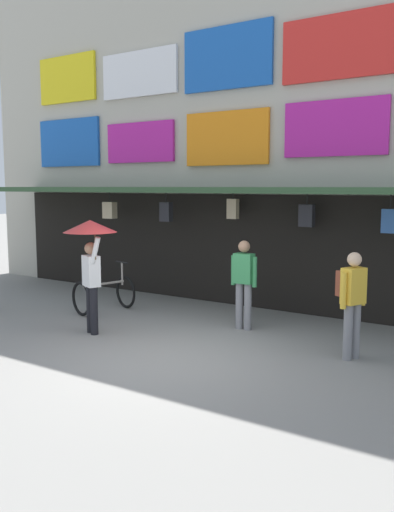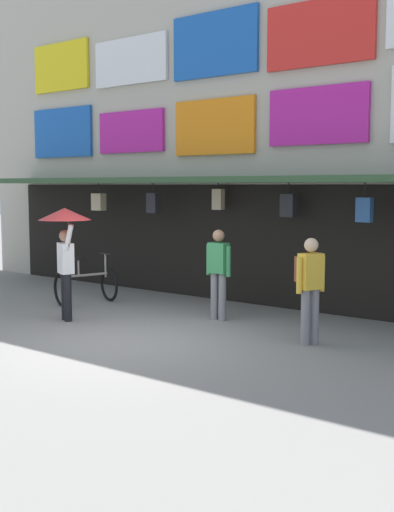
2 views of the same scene
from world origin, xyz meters
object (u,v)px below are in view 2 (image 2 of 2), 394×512
Objects in this scene: pedestrian_in_white at (218,269)px; pedestrian_with_umbrella at (65,232)px; bicycle_parked at (86,285)px; pedestrian_in_black at (310,282)px.

pedestrian_in_white is 2.89m from pedestrian_with_umbrella.
pedestrian_in_white is 0.81× the size of pedestrian_with_umbrella.
pedestrian_with_umbrella is at bearing -140.73° from pedestrian_in_white.
bicycle_parked is 0.63× the size of pedestrian_with_umbrella.
pedestrian_with_umbrella is 4.59m from pedestrian_in_black.
pedestrian_in_white is 1.00× the size of pedestrian_in_black.
pedestrian_in_white is at bearing 39.27° from pedestrian_with_umbrella.
pedestrian_with_umbrella is at bearing -165.44° from pedestrian_in_black.
pedestrian_in_white is at bearing 164.16° from pedestrian_in_black.
pedestrian_in_black is (4.40, 1.14, -0.66)m from pedestrian_with_umbrella.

